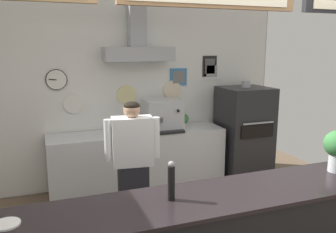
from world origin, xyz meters
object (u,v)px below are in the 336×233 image
potted_thyme (137,125)px  espresso_machine (162,115)px  pepper_grinder (171,181)px  potted_rosemary (183,120)px  pizza_oven (244,133)px  condiment_plate (6,224)px  shop_worker (133,169)px

potted_thyme → espresso_machine: bearing=-7.9°
espresso_machine → potted_thyme: 0.40m
pepper_grinder → potted_rosemary: bearing=65.7°
pizza_oven → espresso_machine: pizza_oven is taller
potted_thyme → potted_rosemary: size_ratio=0.81×
pizza_oven → potted_rosemary: size_ratio=7.23×
potted_rosemary → pepper_grinder: size_ratio=0.75×
espresso_machine → potted_rosemary: espresso_machine is taller
potted_thyme → pepper_grinder: size_ratio=0.61×
pizza_oven → condiment_plate: (-3.30, -2.50, 0.30)m
shop_worker → condiment_plate: 1.72m
pepper_grinder → condiment_plate: 1.10m
shop_worker → potted_rosemary: 1.77m
pizza_oven → potted_thyme: (-1.74, 0.13, 0.25)m
condiment_plate → potted_rosemary: bearing=48.9°
shop_worker → condiment_plate: size_ratio=9.07×
potted_rosemary → shop_worker: bearing=-130.2°
espresso_machine → shop_worker: bearing=-121.4°
shop_worker → condiment_plate: (-1.14, -1.27, 0.22)m
pizza_oven → condiment_plate: size_ratio=9.19×
pizza_oven → potted_thyme: bearing=175.8°
espresso_machine → condiment_plate: size_ratio=3.11×
potted_rosemary → condiment_plate: bearing=-131.1°
potted_thyme → condiment_plate: bearing=-120.7°
pizza_oven → potted_rosemary: bearing=173.6°
espresso_machine → pepper_grinder: bearing=-108.1°
shop_worker → potted_rosemary: bearing=-122.9°
pizza_oven → shop_worker: size_ratio=1.01×
espresso_machine → condiment_plate: bearing=-126.9°
pizza_oven → potted_rosemary: 1.06m
espresso_machine → condiment_plate: (-1.94, -2.58, -0.07)m
potted_thyme → pepper_grinder: bearing=-100.1°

